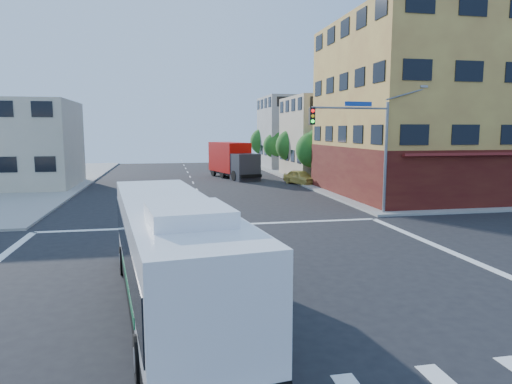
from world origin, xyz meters
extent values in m
plane|color=black|center=(0.00, 0.00, 0.00)|extent=(120.00, 120.00, 0.00)
cube|color=gray|center=(35.00, 35.00, 0.07)|extent=(50.00, 50.00, 0.15)
cube|color=gold|center=(20.00, 18.50, 7.00)|extent=(18.00, 15.00, 14.00)
cube|color=#541D13|center=(20.00, 18.50, 2.00)|extent=(18.09, 15.08, 4.00)
cube|color=maroon|center=(20.00, 11.40, 3.60)|extent=(16.00, 1.60, 0.51)
cube|color=tan|center=(17.00, 34.00, 4.50)|extent=(12.00, 10.00, 9.00)
cube|color=#999994|center=(17.00, 48.00, 5.00)|extent=(12.00, 10.00, 10.00)
cube|color=beige|center=(-17.00, 30.00, 4.00)|extent=(12.00, 10.00, 8.00)
cylinder|color=slate|center=(10.80, 10.80, 3.50)|extent=(0.18, 0.18, 7.00)
cylinder|color=slate|center=(8.30, 10.55, 6.60)|extent=(5.01, 0.62, 0.12)
cube|color=black|center=(5.80, 10.30, 6.10)|extent=(0.32, 0.30, 1.00)
sphere|color=#FF0C0C|center=(5.80, 10.13, 6.40)|extent=(0.20, 0.20, 0.20)
sphere|color=yellow|center=(5.80, 10.13, 6.10)|extent=(0.20, 0.20, 0.20)
sphere|color=#19FF33|center=(5.80, 10.13, 5.80)|extent=(0.20, 0.20, 0.20)
cube|color=#153A94|center=(8.80, 10.60, 6.85)|extent=(1.80, 0.22, 0.28)
cube|color=gray|center=(13.30, 11.05, 8.00)|extent=(0.50, 0.22, 0.14)
cylinder|color=#392114|center=(11.80, 28.00, 0.96)|extent=(0.28, 0.28, 1.92)
sphere|color=#1E5217|center=(11.80, 28.00, 3.37)|extent=(3.60, 3.60, 3.60)
sphere|color=#1E5217|center=(12.20, 27.70, 4.27)|extent=(2.52, 2.52, 2.52)
cylinder|color=#392114|center=(11.80, 36.00, 1.00)|extent=(0.28, 0.28, 1.99)
sphere|color=#1E5217|center=(11.80, 36.00, 3.51)|extent=(3.80, 3.80, 3.80)
sphere|color=#1E5217|center=(12.20, 35.70, 4.46)|extent=(2.66, 2.66, 2.66)
cylinder|color=#392114|center=(11.80, 44.00, 0.94)|extent=(0.28, 0.28, 1.89)
sphere|color=#1E5217|center=(11.80, 44.00, 3.25)|extent=(3.40, 3.40, 3.40)
sphere|color=#1E5217|center=(12.20, 43.70, 4.10)|extent=(2.38, 2.38, 2.38)
cylinder|color=#392114|center=(11.80, 52.00, 1.01)|extent=(0.28, 0.28, 2.03)
sphere|color=#1E5217|center=(11.80, 52.00, 3.63)|extent=(4.00, 4.00, 4.00)
sphere|color=#1E5217|center=(12.20, 51.70, 4.63)|extent=(2.80, 2.80, 2.80)
cube|color=black|center=(-2.54, -2.25, 0.55)|extent=(4.14, 12.31, 0.45)
cube|color=white|center=(-2.54, -2.25, 1.78)|extent=(4.13, 12.28, 2.86)
cube|color=black|center=(-2.54, -2.25, 1.96)|extent=(4.13, 11.93, 1.26)
cube|color=black|center=(-3.33, 3.66, 1.86)|extent=(2.34, 0.37, 1.36)
cube|color=#E5590C|center=(-3.33, 3.69, 2.86)|extent=(1.91, 0.30, 0.28)
cube|color=white|center=(-2.54, -2.25, 3.15)|extent=(4.04, 12.03, 0.12)
cube|color=white|center=(-2.14, -5.24, 3.39)|extent=(2.07, 2.43, 0.36)
cube|color=#0C6534|center=(-3.75, -2.92, 1.05)|extent=(0.75, 5.48, 0.28)
cube|color=#0C6534|center=(-1.19, -2.58, 1.05)|extent=(0.75, 5.48, 0.28)
cylinder|color=black|center=(-4.24, 1.41, 0.52)|extent=(0.44, 1.07, 1.04)
cylinder|color=#99999E|center=(-4.38, 1.39, 0.52)|extent=(0.11, 0.52, 0.52)
cylinder|color=black|center=(-1.86, 1.73, 0.52)|extent=(0.44, 1.07, 1.04)
cylinder|color=#99999E|center=(-1.72, 1.75, 0.52)|extent=(0.11, 0.52, 0.52)
cylinder|color=black|center=(-3.22, -6.23, 0.52)|extent=(0.44, 1.07, 1.04)
cylinder|color=#99999E|center=(-3.36, -6.25, 0.52)|extent=(0.11, 0.52, 0.52)
cylinder|color=black|center=(-0.84, -5.92, 0.52)|extent=(0.44, 1.07, 1.04)
cylinder|color=#99999E|center=(-0.70, -5.90, 0.52)|extent=(0.11, 0.52, 0.52)
cube|color=#28282D|center=(5.53, 31.81, 1.42)|extent=(3.08, 3.01, 2.84)
cube|color=black|center=(5.82, 30.81, 1.86)|extent=(2.23, 0.72, 1.09)
cube|color=#C50905|center=(4.39, 35.80, 2.29)|extent=(4.21, 6.61, 3.28)
cube|color=black|center=(4.75, 34.54, 0.60)|extent=(4.73, 9.07, 0.33)
cylinder|color=black|center=(4.37, 31.70, 0.55)|extent=(0.60, 1.13, 1.09)
cylinder|color=black|center=(6.58, 32.33, 0.55)|extent=(0.60, 1.13, 1.09)
cylinder|color=black|center=(3.49, 34.74, 0.55)|extent=(0.60, 1.13, 1.09)
cylinder|color=black|center=(5.70, 35.38, 0.55)|extent=(0.60, 1.13, 1.09)
cylinder|color=black|center=(2.74, 37.37, 0.55)|extent=(0.60, 1.13, 1.09)
cylinder|color=black|center=(4.94, 38.00, 0.55)|extent=(0.60, 1.13, 1.09)
imported|color=gold|center=(10.32, 27.50, 0.71)|extent=(2.97, 4.48, 1.42)
camera|label=1|loc=(-2.60, -15.51, 5.27)|focal=32.00mm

